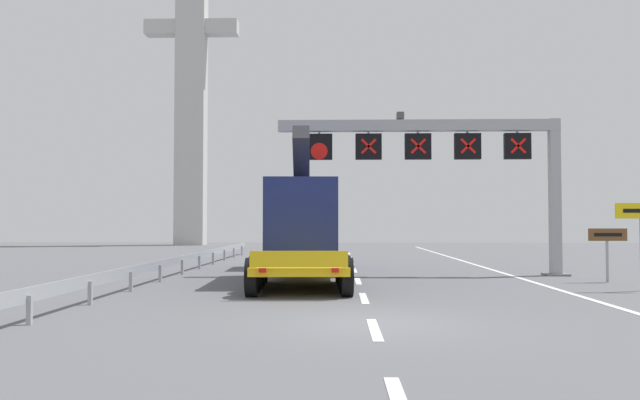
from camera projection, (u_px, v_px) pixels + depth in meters
name	position (u px, v px, depth m)	size (l,w,h in m)	color
ground	(369.00, 323.00, 13.24)	(112.00, 112.00, 0.00)	#5B5B60
lane_markings	(356.00, 275.00, 25.44)	(0.20, 39.03, 0.01)	silver
edge_line_right	(513.00, 276.00, 25.05)	(0.20, 63.00, 0.01)	silver
overhead_lane_gantry	(449.00, 149.00, 25.68)	(11.49, 0.90, 6.53)	#9EA0A5
heavy_haul_truck_yellow	(303.00, 225.00, 25.50)	(3.56, 14.15, 5.30)	yellow
tourist_info_sign_brown	(608.00, 242.00, 22.53)	(1.34, 0.15, 1.89)	#9EA0A5
guardrail_left	(190.00, 259.00, 27.43)	(0.13, 31.98, 0.76)	#999EA3
bridge_pylon_distant	(192.00, 66.00, 62.07)	(9.00, 2.00, 33.92)	#B7B7B2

